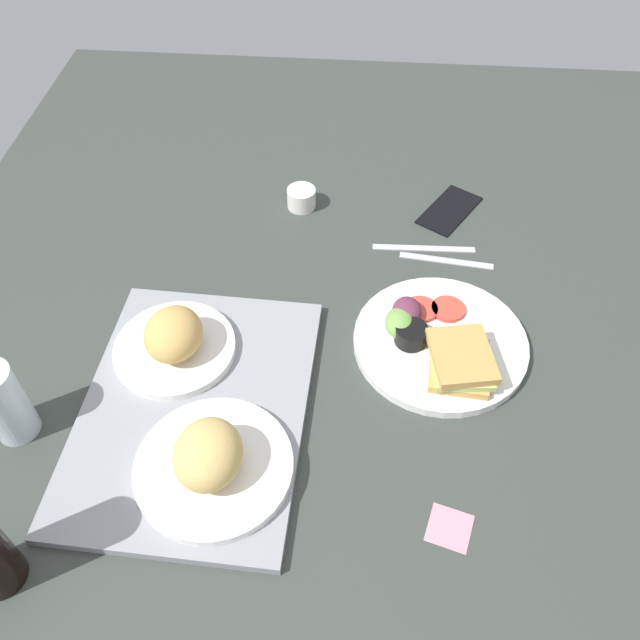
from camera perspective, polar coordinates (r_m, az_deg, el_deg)
ground_plane at (r=107.95cm, az=1.50°, el=-2.82°), size 190.00×150.00×3.00cm
serving_tray at (r=100.39cm, az=-10.84°, el=-7.61°), size 46.18×34.63×1.60cm
bread_plate_near at (r=91.09cm, az=-9.44°, el=-11.94°), size 21.89×21.89×8.67cm
bread_plate_far at (r=104.04cm, az=-12.55°, el=-1.76°), size 19.14×19.14×8.37cm
plate_with_salad at (r=106.84cm, az=10.24°, el=-1.87°), size 28.09×28.09×5.40cm
drinking_glass at (r=102.18cm, az=-25.76°, el=-6.51°), size 6.20×6.20×13.34cm
espresso_cup at (r=131.01cm, az=-1.62°, el=10.53°), size 5.60×5.60×4.00cm
fork at (r=122.32cm, az=10.91°, el=5.11°), size 3.35×17.05×0.50cm
knife at (r=124.06cm, az=9.00°, el=6.19°), size 2.02×19.04×0.50cm
cell_phone at (r=133.22cm, az=11.16°, el=9.40°), size 16.03×13.74×0.80cm
sticky_note at (r=92.20cm, az=11.17°, el=-17.28°), size 6.91×6.91×0.12cm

